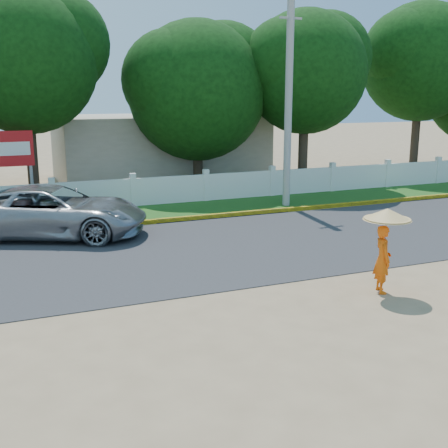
% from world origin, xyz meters
% --- Properties ---
extents(ground, '(120.00, 120.00, 0.00)m').
position_xyz_m(ground, '(0.00, 0.00, 0.00)').
color(ground, '#9E8460').
rests_on(ground, ground).
extents(road, '(60.00, 7.00, 0.02)m').
position_xyz_m(road, '(0.00, 4.50, 0.01)').
color(road, '#38383A').
rests_on(road, ground).
extents(grass_verge, '(60.00, 3.50, 0.03)m').
position_xyz_m(grass_verge, '(0.00, 9.75, 0.01)').
color(grass_verge, '#2D601E').
rests_on(grass_verge, ground).
extents(curb, '(40.00, 0.18, 0.16)m').
position_xyz_m(curb, '(0.00, 8.05, 0.08)').
color(curb, yellow).
rests_on(curb, ground).
extents(fence, '(40.00, 0.10, 1.10)m').
position_xyz_m(fence, '(0.00, 11.20, 0.55)').
color(fence, silver).
rests_on(fence, ground).
extents(building_near, '(10.00, 6.00, 3.20)m').
position_xyz_m(building_near, '(3.00, 18.00, 1.60)').
color(building_near, '#B7AD99').
rests_on(building_near, ground).
extents(utility_pole, '(0.28, 0.28, 7.75)m').
position_xyz_m(utility_pole, '(5.54, 9.09, 3.87)').
color(utility_pole, '#9A9997').
rests_on(utility_pole, ground).
extents(vehicle, '(6.18, 4.67, 1.56)m').
position_xyz_m(vehicle, '(-3.33, 7.56, 0.78)').
color(vehicle, '#94979B').
rests_on(vehicle, ground).
extents(monk_with_parasol, '(1.04, 1.04, 1.88)m').
position_xyz_m(monk_with_parasol, '(2.84, -0.30, 1.23)').
color(monk_with_parasol, '#E9580C').
rests_on(monk_with_parasol, ground).
extents(tree_row, '(38.23, 7.84, 8.94)m').
position_xyz_m(tree_row, '(4.02, 13.96, 4.93)').
color(tree_row, '#473828').
rests_on(tree_row, ground).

